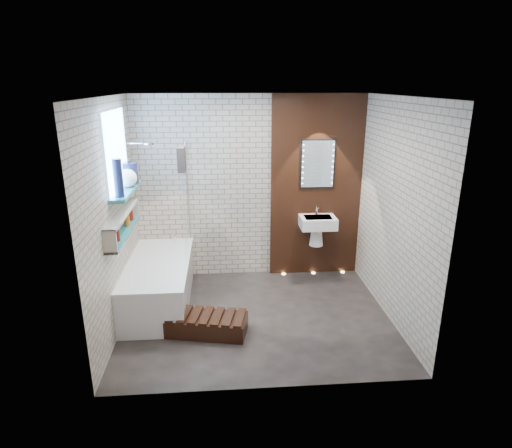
{
  "coord_description": "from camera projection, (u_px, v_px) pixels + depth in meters",
  "views": [
    {
      "loc": [
        -0.38,
        -4.68,
        2.74
      ],
      "look_at": [
        0.0,
        0.15,
        1.15
      ],
      "focal_mm": 30.43,
      "sensor_mm": 36.0,
      "label": 1
    }
  ],
  "objects": [
    {
      "name": "walnut_step",
      "position": [
        207.0,
        325.0,
        4.96
      ],
      "size": [
        0.96,
        0.57,
        0.2
      ],
      "primitive_type": "cube",
      "rotation": [
        0.0,
        0.0,
        -0.21
      ],
      "color": "black",
      "rests_on": "ground"
    },
    {
      "name": "ground",
      "position": [
        257.0,
        317.0,
        5.32
      ],
      "size": [
        3.2,
        3.2,
        0.0
      ],
      "primitive_type": "plane",
      "color": "black",
      "rests_on": "ground"
    },
    {
      "name": "niche_bottles",
      "position": [
        125.0,
        223.0,
        5.08
      ],
      "size": [
        0.07,
        0.8,
        0.15
      ],
      "color": "maroon",
      "rests_on": "display_niche"
    },
    {
      "name": "display_niche",
      "position": [
        123.0,
        223.0,
        4.97
      ],
      "size": [
        0.14,
        1.3,
        0.26
      ],
      "color": "#22757E",
      "rests_on": "room_shell"
    },
    {
      "name": "bath_screen",
      "position": [
        186.0,
        199.0,
        5.69
      ],
      "size": [
        0.01,
        0.78,
        1.4
      ],
      "primitive_type": "cube",
      "color": "white",
      "rests_on": "bathtub"
    },
    {
      "name": "sill_vases",
      "position": [
        127.0,
        176.0,
        5.1
      ],
      "size": [
        0.22,
        0.78,
        0.42
      ],
      "color": "#161D3C",
      "rests_on": "clerestory_window"
    },
    {
      "name": "floor_uplights",
      "position": [
        313.0,
        273.0,
        6.52
      ],
      "size": [
        0.96,
        0.06,
        0.01
      ],
      "color": "#FFD899",
      "rests_on": "ground"
    },
    {
      "name": "clerestory_window",
      "position": [
        117.0,
        159.0,
        4.93
      ],
      "size": [
        0.18,
        1.0,
        0.94
      ],
      "color": "#7FADE0",
      "rests_on": "room_shell"
    },
    {
      "name": "walnut_panel",
      "position": [
        316.0,
        188.0,
        6.18
      ],
      "size": [
        1.3,
        0.06,
        2.6
      ],
      "primitive_type": "cube",
      "color": "black",
      "rests_on": "ground"
    },
    {
      "name": "washbasin",
      "position": [
        317.0,
        226.0,
        6.16
      ],
      "size": [
        0.5,
        0.36,
        0.58
      ],
      "color": "white",
      "rests_on": "walnut_panel"
    },
    {
      "name": "bathtub",
      "position": [
        159.0,
        283.0,
        5.56
      ],
      "size": [
        0.79,
        1.74,
        0.7
      ],
      "color": "white",
      "rests_on": "ground"
    },
    {
      "name": "shower_head",
      "position": [
        149.0,
        143.0,
        5.49
      ],
      "size": [
        0.18,
        0.18,
        0.02
      ],
      "primitive_type": "cylinder",
      "color": "silver",
      "rests_on": "room_shell"
    },
    {
      "name": "towel",
      "position": [
        181.0,
        159.0,
        5.24
      ],
      "size": [
        0.09,
        0.23,
        0.3
      ],
      "primitive_type": "cube",
      "color": "black",
      "rests_on": "bath_screen"
    },
    {
      "name": "led_mirror",
      "position": [
        318.0,
        164.0,
        6.04
      ],
      "size": [
        0.5,
        0.02,
        0.7
      ],
      "color": "black",
      "rests_on": "walnut_panel"
    },
    {
      "name": "room_shell",
      "position": [
        257.0,
        216.0,
        4.91
      ],
      "size": [
        3.24,
        3.2,
        2.6
      ],
      "color": "#BEA997",
      "rests_on": "ground"
    }
  ]
}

